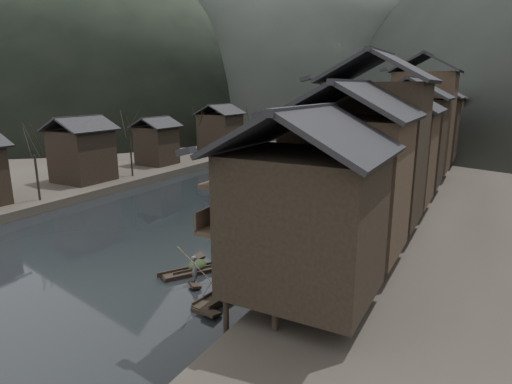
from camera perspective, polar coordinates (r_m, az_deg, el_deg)
The scene contains 12 objects.
water at distance 38.74m, azimuth -13.49°, elevation -5.79°, with size 300.00×300.00×0.00m, color black.
left_bank at distance 90.54m, azimuth -13.17°, elevation 5.75°, with size 40.00×200.00×1.20m, color #2D2823.
stilt_houses at distance 47.21m, azimuth 19.49°, elevation 8.27°, with size 9.00×67.60×16.91m.
left_houses at distance 65.67m, azimuth -15.43°, elevation 7.13°, with size 8.10×53.20×8.73m.
bare_trees at distance 60.48m, azimuth -15.53°, elevation 7.51°, with size 3.77×61.16×7.54m.
moored_sampans at distance 48.79m, azimuth 12.48°, elevation -1.42°, with size 2.91×56.43×0.47m.
midriver_boats at distance 78.09m, azimuth 14.78°, elevation 4.12°, with size 4.74×35.59×0.45m.
stone_bridge at distance 102.18m, azimuth 14.66°, elevation 9.10°, with size 40.00×6.00×9.00m.
hero_sampan at distance 30.94m, azimuth -7.84°, elevation -10.24°, with size 3.72×5.12×0.44m.
cargo_heap at distance 30.94m, azimuth -7.85°, elevation -9.03°, with size 1.21×1.58×0.72m, color black.
boatman at distance 28.73m, azimuth -8.18°, elevation -9.67°, with size 0.68×0.44×1.85m, color #4C4C4E.
bamboo_pole at distance 27.68m, azimuth -8.03°, elevation -4.82°, with size 0.06×0.06×4.14m, color #8C7A51.
Camera 1 is at (24.90, -26.80, 12.76)m, focal length 30.00 mm.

